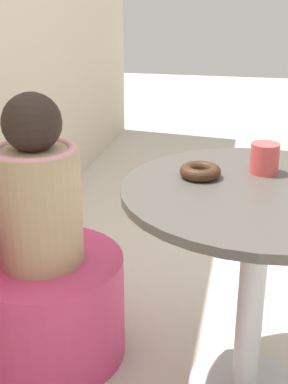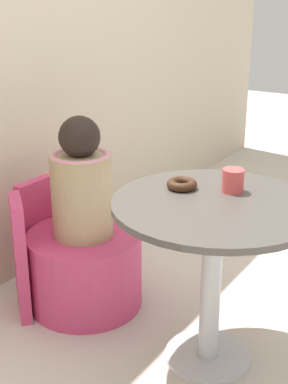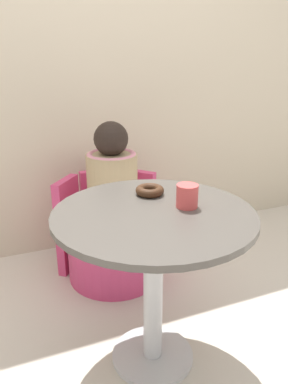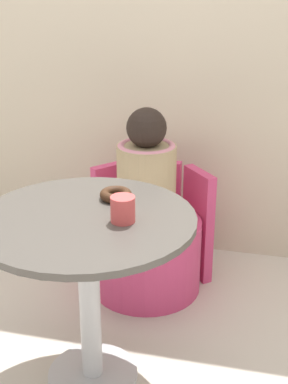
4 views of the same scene
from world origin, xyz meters
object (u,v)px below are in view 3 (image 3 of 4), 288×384
Objects in this scene: tub_chair at (114,247)px; child_figure at (112,178)px; cup at (187,196)px; round_table at (154,246)px; donut at (150,190)px.

child_figure reaches higher than tub_chair.
child_figure reaches higher than cup.
tub_chair is (0.05, 0.67, -0.36)m from round_table.
cup is (0.08, -0.18, 0.03)m from donut.
cup is (0.13, -0.01, 0.19)m from round_table.
donut is (0.06, 0.17, 0.16)m from round_table.
cup is at bearing -66.47° from donut.
tub_chair is at bearing 96.81° from cup.
child_figure is 0.51m from donut.
round_table is 0.68m from child_figure.
round_table is 8.59× the size of cup.
child_figure is 4.63× the size of donut.
donut is at bearing 113.53° from cup.
donut reaches higher than round_table.
child_figure is 6.17× the size of cup.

